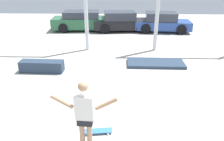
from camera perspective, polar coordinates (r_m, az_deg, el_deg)
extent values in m
plane|color=#B2ADA3|center=(6.50, 2.82, -12.20)|extent=(36.00, 36.00, 0.00)
cylinder|color=tan|center=(5.38, -7.81, -15.74)|extent=(0.13, 0.13, 0.83)
cylinder|color=tan|center=(5.35, -5.89, -15.92)|extent=(0.13, 0.13, 0.83)
cube|color=black|center=(5.15, -7.04, -12.90)|extent=(0.37, 0.22, 0.18)
cube|color=silver|center=(4.94, -7.26, -9.46)|extent=(0.43, 0.24, 0.60)
sphere|color=tan|center=(4.68, -7.59, -4.13)|extent=(0.23, 0.23, 0.23)
cylinder|color=tan|center=(5.01, -12.91, -7.91)|extent=(0.53, 0.13, 0.36)
cylinder|color=tan|center=(4.80, -1.50, -8.71)|extent=(0.53, 0.13, 0.36)
cube|color=#2D66B2|center=(5.94, -3.66, -15.43)|extent=(0.76, 0.30, 0.01)
cylinder|color=silver|center=(6.06, -1.22, -14.97)|extent=(0.06, 0.04, 0.05)
cylinder|color=silver|center=(5.89, -1.06, -16.28)|extent=(0.06, 0.04, 0.05)
cylinder|color=silver|center=(6.05, -6.16, -15.18)|extent=(0.06, 0.04, 0.05)
cylinder|color=silver|center=(5.88, -6.16, -16.50)|extent=(0.06, 0.04, 0.05)
cube|color=#28384C|center=(9.75, -17.85, 1.07)|extent=(1.84, 0.57, 0.48)
cube|color=#28384C|center=(10.26, 11.28, 1.90)|extent=(2.60, 1.16, 0.14)
cylinder|color=silver|center=(11.68, -6.95, 17.50)|extent=(0.20, 0.20, 5.12)
cylinder|color=silver|center=(11.73, 11.98, 17.20)|extent=(0.20, 0.20, 5.12)
cube|color=#28603D|center=(16.66, -7.23, 12.34)|extent=(4.70, 2.10, 0.73)
cube|color=#2D333D|center=(16.57, -7.99, 14.34)|extent=(2.62, 1.83, 0.46)
cylinder|color=black|center=(17.51, -2.18, 12.33)|extent=(0.67, 0.26, 0.66)
cylinder|color=black|center=(15.76, -2.20, 11.04)|extent=(0.67, 0.26, 0.66)
cylinder|color=black|center=(17.75, -11.63, 12.03)|extent=(0.67, 0.26, 0.66)
cylinder|color=black|center=(16.04, -12.62, 10.71)|extent=(0.67, 0.26, 0.66)
cube|color=black|center=(16.36, 2.54, 12.06)|extent=(4.17, 2.12, 0.61)
cube|color=#2D333D|center=(16.24, 2.00, 14.12)|extent=(2.36, 1.80, 0.58)
cylinder|color=black|center=(17.40, 6.40, 12.13)|extent=(0.67, 0.28, 0.65)
cylinder|color=black|center=(15.77, 7.47, 10.85)|extent=(0.67, 0.28, 0.65)
cylinder|color=black|center=(17.14, -2.03, 12.08)|extent=(0.67, 0.28, 0.65)
cylinder|color=black|center=(15.48, -1.80, 10.80)|extent=(0.67, 0.28, 0.65)
cube|color=#284793|center=(16.53, 13.02, 11.58)|extent=(4.03, 1.99, 0.58)
cube|color=#2D333D|center=(16.40, 12.66, 13.60)|extent=(2.26, 1.72, 0.59)
cylinder|color=black|center=(17.54, 16.70, 11.42)|extent=(0.69, 0.27, 0.67)
cylinder|color=black|center=(15.95, 17.68, 10.13)|extent=(0.69, 0.27, 0.67)
cylinder|color=black|center=(17.27, 8.61, 11.95)|extent=(0.69, 0.27, 0.67)
cylinder|color=black|center=(15.64, 8.82, 10.71)|extent=(0.69, 0.27, 0.67)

